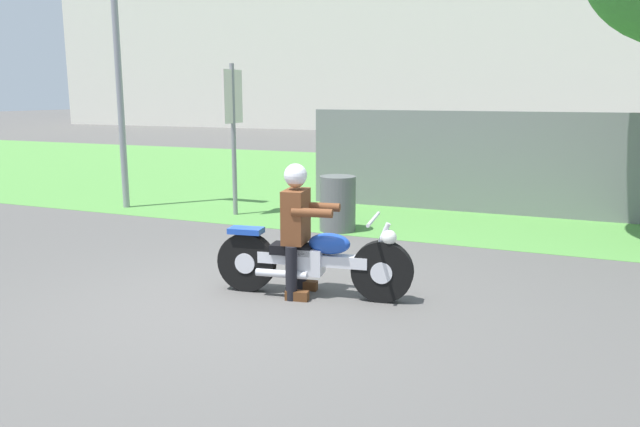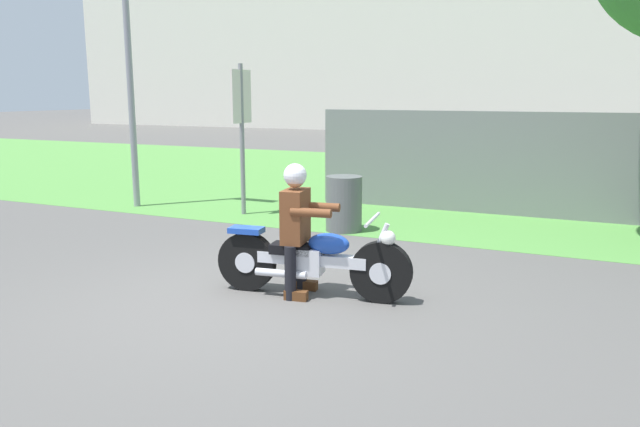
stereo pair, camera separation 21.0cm
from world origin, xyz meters
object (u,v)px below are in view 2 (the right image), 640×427
at_px(trash_can, 344,204).
at_px(sign_banner, 241,116).
at_px(motorcycle_lead, 313,260).
at_px(rider_lead, 297,219).
at_px(streetlight_pole, 133,28).

relative_size(trash_can, sign_banner, 0.33).
relative_size(motorcycle_lead, rider_lead, 1.50).
relative_size(rider_lead, streetlight_pole, 0.27).
height_order(rider_lead, streetlight_pole, streetlight_pole).
bearing_deg(streetlight_pole, rider_lead, -34.38).
xyz_separation_m(motorcycle_lead, sign_banner, (-3.02, 3.55, 1.33)).
bearing_deg(rider_lead, sign_banner, 120.22).
bearing_deg(trash_can, rider_lead, -76.60).
height_order(motorcycle_lead, rider_lead, rider_lead).
bearing_deg(motorcycle_lead, sign_banner, 121.99).
relative_size(streetlight_pole, trash_can, 5.97).
bearing_deg(rider_lead, motorcycle_lead, -0.84).
height_order(trash_can, sign_banner, sign_banner).
distance_m(streetlight_pole, sign_banner, 2.62).
relative_size(streetlight_pole, sign_banner, 1.96).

